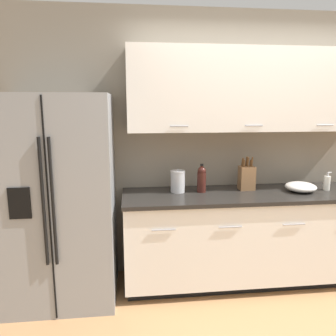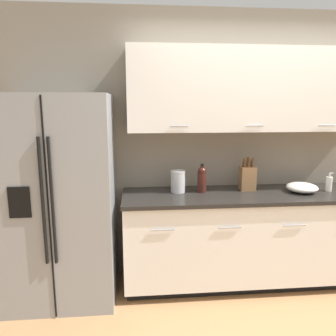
# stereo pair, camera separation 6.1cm
# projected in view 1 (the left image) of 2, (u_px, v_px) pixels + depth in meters

# --- Properties ---
(wall_back) EXTENTS (10.00, 0.39, 2.60)m
(wall_back) POSITION_uv_depth(u_px,v_px,m) (252.00, 130.00, 3.26)
(wall_back) COLOR gray
(wall_back) RESTS_ON ground_plane
(counter_unit) EXTENTS (2.39, 0.64, 0.90)m
(counter_unit) POSITION_uv_depth(u_px,v_px,m) (248.00, 237.00, 3.16)
(counter_unit) COLOR black
(counter_unit) RESTS_ON ground_plane
(refrigerator) EXTENTS (0.92, 0.76, 1.79)m
(refrigerator) POSITION_uv_depth(u_px,v_px,m) (59.00, 200.00, 2.83)
(refrigerator) COLOR gray
(refrigerator) RESTS_ON ground_plane
(knife_block) EXTENTS (0.14, 0.12, 0.32)m
(knife_block) POSITION_uv_depth(u_px,v_px,m) (247.00, 177.00, 3.15)
(knife_block) COLOR olive
(knife_block) RESTS_ON counter_unit
(wine_bottle) EXTENTS (0.08, 0.08, 0.27)m
(wine_bottle) POSITION_uv_depth(u_px,v_px,m) (202.00, 179.00, 3.07)
(wine_bottle) COLOR #3D1914
(wine_bottle) RESTS_ON counter_unit
(soap_dispenser) EXTENTS (0.07, 0.06, 0.18)m
(soap_dispenser) POSITION_uv_depth(u_px,v_px,m) (327.00, 183.00, 3.14)
(soap_dispenser) COLOR silver
(soap_dispenser) RESTS_ON counter_unit
(steel_canister) EXTENTS (0.14, 0.14, 0.22)m
(steel_canister) POSITION_uv_depth(u_px,v_px,m) (178.00, 181.00, 3.07)
(steel_canister) COLOR #B7B7BA
(steel_canister) RESTS_ON counter_unit
(mixing_bowl) EXTENTS (0.29, 0.29, 0.09)m
(mixing_bowl) POSITION_uv_depth(u_px,v_px,m) (301.00, 187.00, 3.10)
(mixing_bowl) COLOR white
(mixing_bowl) RESTS_ON counter_unit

